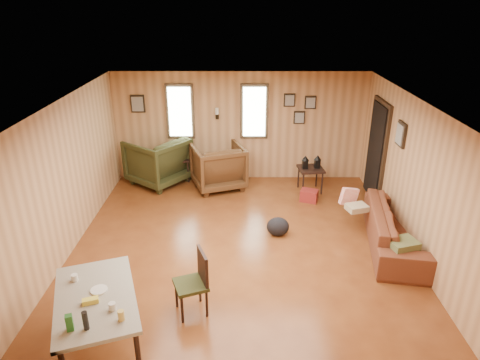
# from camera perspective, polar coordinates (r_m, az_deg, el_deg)

# --- Properties ---
(room) EXTENTS (5.54, 6.04, 2.44)m
(room) POSITION_cam_1_polar(r_m,az_deg,el_deg) (6.88, 1.41, 0.77)
(room) COLOR brown
(room) RESTS_ON ground
(sofa) EXTENTS (1.02, 2.30, 0.87)m
(sofa) POSITION_cam_1_polar(r_m,az_deg,el_deg) (7.49, 20.39, -5.35)
(sofa) COLOR brown
(sofa) RESTS_ON ground
(recliner_brown) EXTENTS (1.29, 1.25, 1.05)m
(recliner_brown) POSITION_cam_1_polar(r_m,az_deg,el_deg) (9.18, -2.97, 2.12)
(recliner_brown) COLOR #4B2E16
(recliner_brown) RESTS_ON ground
(recliner_green) EXTENTS (1.48, 1.50, 1.13)m
(recliner_green) POSITION_cam_1_polar(r_m,az_deg,el_deg) (9.54, -10.90, 2.81)
(recliner_green) COLOR #2E3016
(recliner_green) RESTS_ON ground
(end_table) EXTENTS (0.59, 0.56, 0.64)m
(end_table) POSITION_cam_1_polar(r_m,az_deg,el_deg) (9.68, -8.33, 2.00)
(end_table) COLOR black
(end_table) RESTS_ON ground
(side_table) EXTENTS (0.56, 0.56, 0.81)m
(side_table) POSITION_cam_1_polar(r_m,az_deg,el_deg) (9.08, 9.44, 1.74)
(side_table) COLOR black
(side_table) RESTS_ON ground
(cooler) EXTENTS (0.40, 0.34, 0.24)m
(cooler) POSITION_cam_1_polar(r_m,az_deg,el_deg) (8.78, 9.20, -2.07)
(cooler) COLOR maroon
(cooler) RESTS_ON ground
(backpack) EXTENTS (0.43, 0.35, 0.34)m
(backpack) POSITION_cam_1_polar(r_m,az_deg,el_deg) (7.48, 5.08, -6.20)
(backpack) COLOR black
(backpack) RESTS_ON ground
(sofa_pillows) EXTENTS (0.89, 1.76, 0.36)m
(sofa_pillows) POSITION_cam_1_polar(r_m,az_deg,el_deg) (7.26, 17.61, -5.26)
(sofa_pillows) COLOR #525A32
(sofa_pillows) RESTS_ON sofa
(dining_table) EXTENTS (1.30, 1.65, 0.95)m
(dining_table) POSITION_cam_1_polar(r_m,az_deg,el_deg) (5.27, -18.69, -15.16)
(dining_table) COLOR gray
(dining_table) RESTS_ON ground
(dining_chair) EXTENTS (0.52, 0.52, 0.89)m
(dining_chair) POSITION_cam_1_polar(r_m,az_deg,el_deg) (5.67, -5.95, -13.02)
(dining_chair) COLOR #2E3016
(dining_chair) RESTS_ON ground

